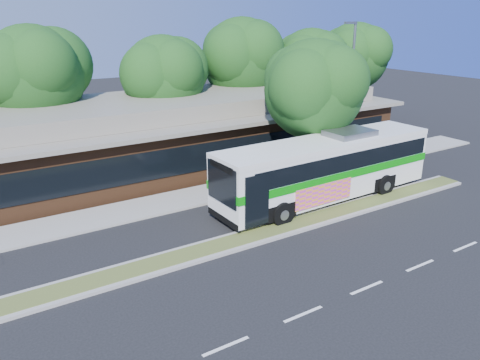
{
  "coord_description": "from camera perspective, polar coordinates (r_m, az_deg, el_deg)",
  "views": [
    {
      "loc": [
        -11.85,
        -15.02,
        9.41
      ],
      "look_at": [
        -0.61,
        2.72,
        2.0
      ],
      "focal_mm": 35.0,
      "sensor_mm": 36.0,
      "label": 1
    }
  ],
  "objects": [
    {
      "name": "lamp_post",
      "position": [
        30.35,
        13.24,
        10.39
      ],
      "size": [
        0.93,
        0.18,
        9.07
      ],
      "color": "slate",
      "rests_on": "ground"
    },
    {
      "name": "median_strip",
      "position": [
        21.72,
        4.37,
        -6.09
      ],
      "size": [
        26.0,
        1.1,
        0.15
      ],
      "primitive_type": "cube",
      "color": "#464C20",
      "rests_on": "ground"
    },
    {
      "name": "tree_bg_b",
      "position": [
        31.78,
        -23.15,
        12.02
      ],
      "size": [
        6.69,
        6.0,
        9.0
      ],
      "color": "black",
      "rests_on": "ground"
    },
    {
      "name": "tree_bg_c",
      "position": [
        33.16,
        -8.79,
        12.6
      ],
      "size": [
        6.24,
        5.6,
        8.26
      ],
      "color": "black",
      "rests_on": "ground"
    },
    {
      "name": "sidewalk",
      "position": [
        26.21,
        -3.19,
        -1.5
      ],
      "size": [
        44.0,
        2.6,
        0.12
      ],
      "primitive_type": "cube",
      "color": "gray",
      "rests_on": "ground"
    },
    {
      "name": "transit_bus",
      "position": [
        25.1,
        10.56,
        1.97
      ],
      "size": [
        13.01,
        3.25,
        3.63
      ],
      "rotation": [
        0.0,
        0.0,
        0.02
      ],
      "color": "silver",
      "rests_on": "ground"
    },
    {
      "name": "tree_bg_f",
      "position": [
        45.0,
        14.07,
        14.61
      ],
      "size": [
        6.69,
        6.0,
        8.92
      ],
      "color": "black",
      "rests_on": "ground"
    },
    {
      "name": "tree_bg_d",
      "position": [
        37.32,
        0.73,
        14.83
      ],
      "size": [
        6.91,
        6.2,
        9.37
      ],
      "color": "black",
      "rests_on": "ground"
    },
    {
      "name": "tree_bg_e",
      "position": [
        40.17,
        8.92,
        13.97
      ],
      "size": [
        6.47,
        5.8,
        8.5
      ],
      "color": "black",
      "rests_on": "ground"
    },
    {
      "name": "plaza_building",
      "position": [
        31.28,
        -9.22,
        5.72
      ],
      "size": [
        33.2,
        11.2,
        4.45
      ],
      "color": "#522F1A",
      "rests_on": "ground"
    },
    {
      "name": "sidewalk_tree",
      "position": [
        27.69,
        9.48,
        11.19
      ],
      "size": [
        6.33,
        5.68,
        8.27
      ],
      "color": "black",
      "rests_on": "ground"
    },
    {
      "name": "ground",
      "position": [
        21.32,
        5.33,
        -6.85
      ],
      "size": [
        120.0,
        120.0,
        0.0
      ],
      "primitive_type": "plane",
      "color": "black",
      "rests_on": "ground"
    }
  ]
}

